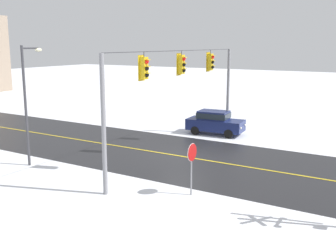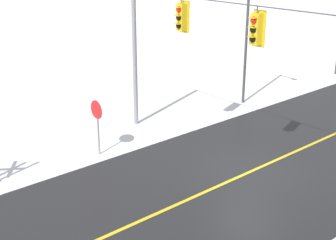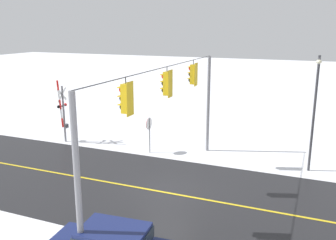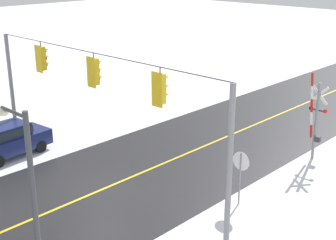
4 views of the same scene
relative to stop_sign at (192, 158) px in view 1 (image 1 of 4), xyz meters
The scene contains 7 objects.
ground_plane 6.38m from the stop_sign, 32.99° to the left, with size 160.00×160.00×0.00m, color white.
road_asphalt 10.81m from the stop_sign, 61.12° to the left, with size 9.00×80.00×0.01m, color black.
lane_centre_line 10.81m from the stop_sign, 61.12° to the left, with size 0.14×72.00×0.01m, color gold.
signal_span 6.65m from the stop_sign, 32.97° to the left, with size 14.20×0.47×6.22m.
stop_sign is the anchor object (origin of this frame).
parked_car_navy 12.33m from the stop_sign, 19.44° to the left, with size 2.09×4.31×1.74m.
streetlamp_near 9.97m from the stop_sign, 92.54° to the left, with size 1.39×0.28×6.50m.
Camera 1 is at (-20.02, -10.96, 6.57)m, focal length 42.58 mm.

